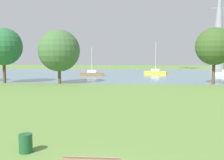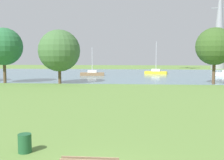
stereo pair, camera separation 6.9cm
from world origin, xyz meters
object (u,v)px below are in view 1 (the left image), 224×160
at_px(tree_west_far, 214,46).
at_px(tree_east_far, 59,51).
at_px(sailboat_yellow, 155,72).
at_px(litter_bin, 26,143).
at_px(electricity_pylon, 219,25).
at_px(tree_west_near, 3,47).
at_px(sailboat_brown, 92,73).

bearing_deg(tree_west_far, tree_east_far, -177.60).
relative_size(sailboat_yellow, tree_east_far, 0.90).
height_order(litter_bin, electricity_pylon, electricity_pylon).
height_order(sailboat_yellow, tree_west_near, tree_west_near).
distance_m(litter_bin, tree_west_far, 32.63).
bearing_deg(sailboat_brown, electricity_pylon, 42.09).
xyz_separation_m(litter_bin, tree_west_far, (15.83, 28.10, 4.94)).
height_order(litter_bin, sailboat_brown, sailboat_brown).
distance_m(tree_west_near, tree_west_far, 30.38).
bearing_deg(sailboat_yellow, sailboat_brown, -157.03).
xyz_separation_m(sailboat_yellow, tree_west_near, (-23.85, -20.69, 4.90)).
relative_size(tree_east_far, tree_west_far, 0.97).
height_order(tree_west_far, electricity_pylon, electricity_pylon).
distance_m(sailboat_yellow, tree_west_far, 21.51).
xyz_separation_m(tree_west_far, electricity_pylon, (14.20, 44.93, 7.89)).
bearing_deg(litter_bin, sailboat_brown, 95.15).
bearing_deg(tree_west_far, electricity_pylon, 72.46).
distance_m(litter_bin, tree_east_far, 28.21).
relative_size(litter_bin, sailboat_yellow, 0.11).
bearing_deg(tree_west_far, sailboat_yellow, 108.13).
bearing_deg(tree_east_far, sailboat_brown, 81.25).
xyz_separation_m(litter_bin, sailboat_brown, (-3.83, 42.45, 0.05)).
height_order(tree_east_far, tree_west_far, tree_west_far).
height_order(tree_east_far, electricity_pylon, electricity_pylon).
height_order(tree_west_near, electricity_pylon, electricity_pylon).
relative_size(sailboat_brown, sailboat_yellow, 0.80).
bearing_deg(sailboat_brown, litter_bin, -84.85).
relative_size(litter_bin, tree_west_far, 0.10).
xyz_separation_m(sailboat_brown, tree_west_near, (-10.71, -15.12, 4.92)).
relative_size(litter_bin, electricity_pylon, 0.03).
relative_size(tree_west_near, electricity_pylon, 0.31).
bearing_deg(tree_east_far, litter_bin, -77.19).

